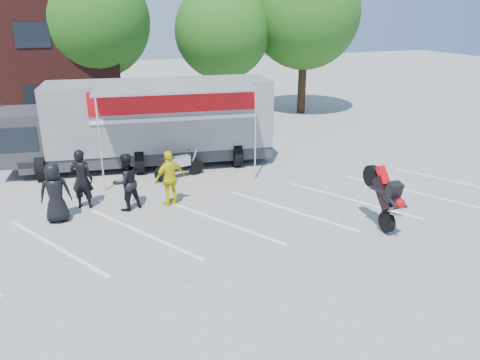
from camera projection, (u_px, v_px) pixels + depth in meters
ground at (224, 235)px, 13.59m from camera, size 100.00×100.00×0.00m
parking_bay_lines at (213, 221)px, 14.47m from camera, size 18.09×13.33×0.01m
tree_left at (93, 21)px, 25.09m from camera, size 6.12×6.12×8.64m
tree_mid at (222, 32)px, 26.71m from camera, size 5.44×5.44×7.68m
tree_right at (305, 14)px, 27.59m from camera, size 6.46×6.46×9.12m
transporter_truck at (152, 164)px, 19.80m from camera, size 11.49×6.62×3.47m
parked_motorcycle at (180, 178)px, 18.21m from camera, size 2.23×1.21×1.11m
stunt_bike_rider at (371, 224)px, 14.34m from camera, size 0.83×1.75×2.06m
spectator_leather_a at (55, 193)px, 14.20m from camera, size 0.95×0.64×1.89m
spectator_leather_b at (82, 179)px, 15.18m from camera, size 0.86×0.73×1.99m
spectator_leather_c at (126, 182)px, 15.06m from camera, size 1.12×1.02×1.89m
spectator_hivis at (170, 178)px, 15.40m from camera, size 1.20×0.79×1.89m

